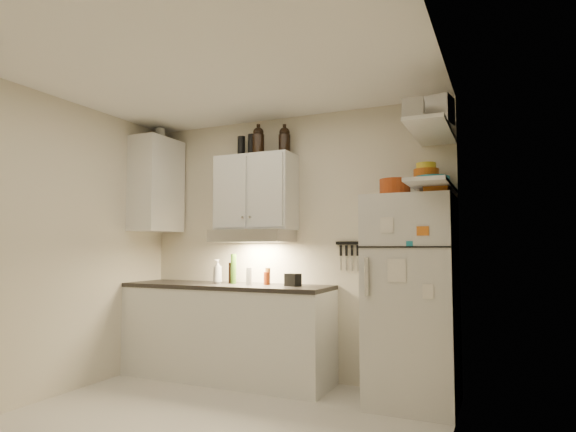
% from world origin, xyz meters
% --- Properties ---
extents(floor, '(3.20, 3.00, 0.02)m').
position_xyz_m(floor, '(0.00, 0.00, -0.01)').
color(floor, silver).
rests_on(floor, ground).
extents(ceiling, '(3.20, 3.00, 0.02)m').
position_xyz_m(ceiling, '(0.00, 0.00, 2.61)').
color(ceiling, white).
rests_on(ceiling, ground).
extents(back_wall, '(3.20, 0.02, 2.60)m').
position_xyz_m(back_wall, '(0.00, 1.51, 1.30)').
color(back_wall, beige).
rests_on(back_wall, ground).
extents(left_wall, '(0.02, 3.00, 2.60)m').
position_xyz_m(left_wall, '(-1.61, 0.00, 1.30)').
color(left_wall, beige).
rests_on(left_wall, ground).
extents(right_wall, '(0.02, 3.00, 2.60)m').
position_xyz_m(right_wall, '(1.61, 0.00, 1.30)').
color(right_wall, beige).
rests_on(right_wall, ground).
extents(base_cabinet, '(2.10, 0.60, 0.88)m').
position_xyz_m(base_cabinet, '(-0.55, 1.20, 0.44)').
color(base_cabinet, white).
rests_on(base_cabinet, floor).
extents(countertop, '(2.10, 0.62, 0.04)m').
position_xyz_m(countertop, '(-0.55, 1.20, 0.90)').
color(countertop, black).
rests_on(countertop, base_cabinet).
extents(upper_cabinet, '(0.80, 0.33, 0.75)m').
position_xyz_m(upper_cabinet, '(-0.30, 1.33, 1.83)').
color(upper_cabinet, white).
rests_on(upper_cabinet, back_wall).
extents(side_cabinet, '(0.33, 0.55, 1.00)m').
position_xyz_m(side_cabinet, '(-1.44, 1.20, 1.95)').
color(side_cabinet, white).
rests_on(side_cabinet, left_wall).
extents(range_hood, '(0.76, 0.46, 0.12)m').
position_xyz_m(range_hood, '(-0.30, 1.27, 1.39)').
color(range_hood, silver).
rests_on(range_hood, back_wall).
extents(fridge, '(0.70, 0.68, 1.70)m').
position_xyz_m(fridge, '(1.25, 1.16, 0.85)').
color(fridge, silver).
rests_on(fridge, floor).
extents(shelf_hi, '(0.30, 0.95, 0.03)m').
position_xyz_m(shelf_hi, '(1.45, 1.02, 2.20)').
color(shelf_hi, white).
rests_on(shelf_hi, right_wall).
extents(shelf_lo, '(0.30, 0.95, 0.03)m').
position_xyz_m(shelf_lo, '(1.45, 1.02, 1.76)').
color(shelf_lo, white).
rests_on(shelf_lo, right_wall).
extents(knife_strip, '(0.42, 0.02, 0.03)m').
position_xyz_m(knife_strip, '(0.70, 1.49, 1.32)').
color(knife_strip, black).
rests_on(knife_strip, back_wall).
extents(dutch_oven, '(0.31, 0.31, 0.15)m').
position_xyz_m(dutch_oven, '(1.13, 1.12, 1.77)').
color(dutch_oven, '#A13912').
rests_on(dutch_oven, fridge).
extents(book_stack, '(0.18, 0.23, 0.08)m').
position_xyz_m(book_stack, '(1.48, 1.01, 1.74)').
color(book_stack, orange).
rests_on(book_stack, fridge).
extents(spice_jar, '(0.07, 0.07, 0.09)m').
position_xyz_m(spice_jar, '(1.33, 1.04, 1.74)').
color(spice_jar, silver).
rests_on(spice_jar, fridge).
extents(stock_pot, '(0.29, 0.29, 0.18)m').
position_xyz_m(stock_pot, '(1.43, 1.33, 2.30)').
color(stock_pot, silver).
rests_on(stock_pot, shelf_hi).
extents(tin_a, '(0.25, 0.24, 0.22)m').
position_xyz_m(tin_a, '(1.51, 0.92, 2.33)').
color(tin_a, '#AAAAAD').
rests_on(tin_a, shelf_hi).
extents(tin_b, '(0.16, 0.16, 0.15)m').
position_xyz_m(tin_b, '(1.37, 0.68, 2.29)').
color(tin_b, '#AAAAAD').
rests_on(tin_b, shelf_hi).
extents(bowl_teal, '(0.27, 0.27, 0.11)m').
position_xyz_m(bowl_teal, '(1.41, 1.31, 1.83)').
color(bowl_teal, teal).
rests_on(bowl_teal, shelf_lo).
extents(bowl_orange, '(0.21, 0.21, 0.06)m').
position_xyz_m(bowl_orange, '(1.36, 1.32, 1.91)').
color(bowl_orange, '#C55912').
rests_on(bowl_orange, bowl_teal).
extents(bowl_yellow, '(0.17, 0.17, 0.05)m').
position_xyz_m(bowl_yellow, '(1.36, 1.32, 1.97)').
color(bowl_yellow, yellow).
rests_on(bowl_yellow, bowl_orange).
extents(plates, '(0.26, 0.26, 0.06)m').
position_xyz_m(plates, '(1.47, 1.02, 1.80)').
color(plates, teal).
rests_on(plates, shelf_lo).
extents(growler_a, '(0.13, 0.13, 0.28)m').
position_xyz_m(growler_a, '(-0.24, 1.28, 2.34)').
color(growler_a, black).
rests_on(growler_a, upper_cabinet).
extents(growler_b, '(0.14, 0.14, 0.28)m').
position_xyz_m(growler_b, '(-0.01, 1.38, 2.34)').
color(growler_b, black).
rests_on(growler_b, upper_cabinet).
extents(thermos_a, '(0.10, 0.10, 0.24)m').
position_xyz_m(thermos_a, '(-0.38, 1.39, 2.32)').
color(thermos_a, black).
rests_on(thermos_a, upper_cabinet).
extents(thermos_b, '(0.10, 0.10, 0.23)m').
position_xyz_m(thermos_b, '(-0.50, 1.38, 2.31)').
color(thermos_b, black).
rests_on(thermos_b, upper_cabinet).
extents(side_jar, '(0.11, 0.11, 0.14)m').
position_xyz_m(side_jar, '(-1.46, 1.28, 2.52)').
color(side_jar, silver).
rests_on(side_jar, side_cabinet).
extents(soap_bottle, '(0.12, 0.12, 0.27)m').
position_xyz_m(soap_bottle, '(-0.66, 1.21, 1.05)').
color(soap_bottle, white).
rests_on(soap_bottle, countertop).
extents(pepper_mill, '(0.06, 0.06, 0.16)m').
position_xyz_m(pepper_mill, '(-0.16, 1.33, 1.00)').
color(pepper_mill, brown).
rests_on(pepper_mill, countertop).
extents(oil_bottle, '(0.07, 0.07, 0.29)m').
position_xyz_m(oil_bottle, '(-0.50, 1.25, 1.07)').
color(oil_bottle, '#355E17').
rests_on(oil_bottle, countertop).
extents(vinegar_bottle, '(0.04, 0.04, 0.21)m').
position_xyz_m(vinegar_bottle, '(-0.54, 1.27, 1.02)').
color(vinegar_bottle, black).
rests_on(vinegar_bottle, countertop).
extents(clear_bottle, '(0.07, 0.07, 0.16)m').
position_xyz_m(clear_bottle, '(-0.30, 1.21, 1.00)').
color(clear_bottle, silver).
rests_on(clear_bottle, countertop).
extents(red_jar, '(0.08, 0.08, 0.12)m').
position_xyz_m(red_jar, '(-0.14, 1.27, 0.98)').
color(red_jar, '#A13912').
rests_on(red_jar, countertop).
extents(caddy, '(0.16, 0.13, 0.12)m').
position_xyz_m(caddy, '(0.15, 1.22, 0.98)').
color(caddy, black).
rests_on(caddy, countertop).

